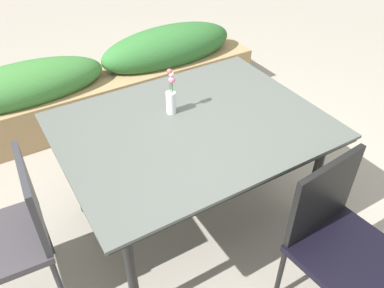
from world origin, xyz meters
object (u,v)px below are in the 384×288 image
dining_table (192,133)px  flower_vase (171,97)px  planter_box (106,82)px  chair_end_left (12,231)px  chair_near_right (340,237)px

dining_table → flower_vase: (-0.04, 0.17, 0.16)m
planter_box → chair_end_left: bearing=-124.8°
chair_end_left → planter_box: bearing=-31.1°
chair_end_left → flower_vase: size_ratio=3.17×
chair_end_left → flower_vase: (1.01, 0.17, 0.37)m
flower_vase → planter_box: bearing=88.2°
flower_vase → chair_near_right: bearing=-70.7°
chair_end_left → chair_near_right: bearing=-118.6°
chair_near_right → planter_box: size_ratio=0.30×
planter_box → flower_vase: bearing=-91.8°
planter_box → dining_table: bearing=-90.1°
chair_end_left → planter_box: chair_end_left is taller
dining_table → planter_box: bearing=89.9°
chair_near_right → chair_end_left: bearing=-37.6°
chair_near_right → flower_vase: bearing=-76.1°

